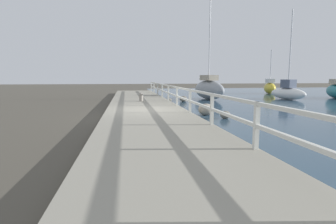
{
  "coord_description": "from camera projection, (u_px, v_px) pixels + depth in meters",
  "views": [
    {
      "loc": [
        -0.94,
        -12.51,
        1.87
      ],
      "look_at": [
        0.66,
        -2.51,
        0.51
      ],
      "focal_mm": 28.0,
      "sensor_mm": 36.0,
      "label": 1
    }
  ],
  "objects": [
    {
      "name": "boulder_water_edge",
      "position": [
        183.0,
        99.0,
        19.98
      ],
      "size": [
        0.58,
        0.52,
        0.43
      ],
      "color": "#666056",
      "rests_on": "ground"
    },
    {
      "name": "boulder_upstream",
      "position": [
        225.0,
        115.0,
        11.79
      ],
      "size": [
        0.48,
        0.43,
        0.36
      ],
      "color": "#666056",
      "rests_on": "ground"
    },
    {
      "name": "sailboat_yellow",
      "position": [
        270.0,
        87.0,
        29.59
      ],
      "size": [
        1.77,
        3.18,
        4.85
      ],
      "rotation": [
        0.0,
        0.0,
        -0.26
      ],
      "color": "gold",
      "rests_on": "water_surface"
    },
    {
      "name": "sailboat_gray",
      "position": [
        209.0,
        89.0,
        22.01
      ],
      "size": [
        1.97,
        4.92,
        8.3
      ],
      "rotation": [
        0.0,
        0.0,
        0.16
      ],
      "color": "gray",
      "rests_on": "water_surface"
    },
    {
      "name": "ground_plane",
      "position": [
        146.0,
        116.0,
        12.63
      ],
      "size": [
        120.0,
        120.0,
        0.0
      ],
      "primitive_type": "plane",
      "color": "#4C473D"
    },
    {
      "name": "mooring_bollard",
      "position": [
        141.0,
        97.0,
        16.8
      ],
      "size": [
        0.26,
        0.26,
        0.55
      ],
      "color": "gray",
      "rests_on": "dock_walkway"
    },
    {
      "name": "boulder_far_strip",
      "position": [
        206.0,
        109.0,
        12.89
      ],
      "size": [
        0.76,
        0.69,
        0.57
      ],
      "color": "gray",
      "rests_on": "ground"
    },
    {
      "name": "railing",
      "position": [
        183.0,
        94.0,
        12.78
      ],
      "size": [
        0.1,
        32.5,
        1.03
      ],
      "color": "silver",
      "rests_on": "dock_walkway"
    },
    {
      "name": "dock_walkway",
      "position": [
        146.0,
        113.0,
        12.61
      ],
      "size": [
        3.8,
        36.0,
        0.32
      ],
      "color": "gray",
      "rests_on": "ground"
    },
    {
      "name": "sailboat_white",
      "position": [
        288.0,
        92.0,
        21.89
      ],
      "size": [
        1.83,
        3.71,
        7.31
      ],
      "rotation": [
        0.0,
        0.0,
        0.21
      ],
      "color": "white",
      "rests_on": "water_surface"
    },
    {
      "name": "boulder_mid_strip",
      "position": [
        169.0,
        100.0,
        19.75
      ],
      "size": [
        0.37,
        0.34,
        0.28
      ],
      "color": "#666056",
      "rests_on": "ground"
    }
  ]
}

